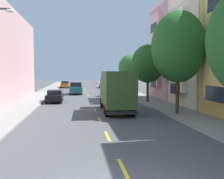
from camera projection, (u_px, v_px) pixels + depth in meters
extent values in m
plane|color=#4C4C4F|center=(89.00, 97.00, 37.13)|extent=(160.00, 160.00, 0.00)
cube|color=gray|center=(35.00, 99.00, 34.20)|extent=(3.20, 120.00, 0.14)
cube|color=gray|center=(141.00, 97.00, 36.10)|extent=(3.20, 120.00, 0.14)
cube|color=yellow|center=(123.00, 169.00, 9.44)|extent=(0.14, 2.20, 0.01)
cube|color=yellow|center=(107.00, 136.00, 14.39)|extent=(0.14, 2.20, 0.01)
cube|color=yellow|center=(100.00, 120.00, 19.33)|extent=(0.14, 2.20, 0.01)
cube|color=yellow|center=(95.00, 110.00, 24.27)|extent=(0.14, 2.20, 0.01)
cube|color=yellow|center=(92.00, 104.00, 29.22)|extent=(0.14, 2.20, 0.01)
cube|color=yellow|center=(90.00, 99.00, 34.16)|extent=(0.14, 2.20, 0.01)
cube|color=yellow|center=(88.00, 96.00, 39.11)|extent=(0.14, 2.20, 0.01)
cube|color=yellow|center=(87.00, 93.00, 44.05)|extent=(0.14, 2.20, 0.01)
cube|color=yellow|center=(86.00, 91.00, 49.00)|extent=(0.14, 2.20, 0.01)
cube|color=yellow|center=(85.00, 89.00, 53.94)|extent=(0.14, 2.20, 0.01)
cube|color=#F9D572|center=(219.00, 39.00, 18.52)|extent=(0.55, 3.33, 8.46)
cube|color=#1E232D|center=(214.00, 94.00, 18.74)|extent=(0.04, 2.53, 1.10)
cube|color=#1E232D|center=(215.00, 48.00, 18.53)|extent=(0.04, 2.53, 1.10)
cube|color=#1E232D|center=(217.00, 1.00, 18.31)|extent=(0.04, 2.53, 1.10)
cube|color=white|center=(184.00, 0.00, 25.81)|extent=(0.60, 7.41, 0.44)
cube|color=white|center=(178.00, 51.00, 26.06)|extent=(0.55, 3.33, 8.11)
cube|color=#1E232D|center=(175.00, 89.00, 26.27)|extent=(0.04, 2.53, 1.10)
cube|color=#1E232D|center=(175.00, 57.00, 26.07)|extent=(0.04, 2.53, 1.10)
cube|color=#1E232D|center=(176.00, 26.00, 25.86)|extent=(0.04, 2.53, 1.10)
cube|color=#CC9E9E|center=(196.00, 54.00, 34.31)|extent=(10.48, 7.41, 11.81)
cube|color=#FECACA|center=(160.00, 5.00, 33.24)|extent=(0.60, 7.41, 0.44)
cube|color=#FECACA|center=(156.00, 50.00, 33.54)|extent=(0.55, 3.33, 9.21)
cube|color=#1E232D|center=(153.00, 83.00, 33.78)|extent=(0.04, 2.53, 1.10)
cube|color=#1E232D|center=(153.00, 55.00, 33.55)|extent=(0.04, 2.53, 1.10)
cube|color=#1E232D|center=(154.00, 28.00, 33.31)|extent=(0.04, 2.53, 1.10)
cylinder|color=#47331E|center=(177.00, 94.00, 21.05)|extent=(0.28, 0.28, 3.25)
ellipsoid|color=#235B23|center=(178.00, 47.00, 20.81)|extent=(4.30, 4.30, 5.72)
cylinder|color=#47331E|center=(148.00, 90.00, 29.91)|extent=(0.31, 0.31, 2.71)
ellipsoid|color=#1E4C1E|center=(148.00, 64.00, 29.71)|extent=(3.73, 3.73, 4.35)
cylinder|color=#47331E|center=(131.00, 87.00, 38.76)|extent=(0.31, 0.31, 2.43)
ellipsoid|color=#2D6B2D|center=(132.00, 68.00, 38.57)|extent=(3.85, 3.85, 4.18)
ellipsoid|color=silver|center=(10.00, 11.00, 13.44)|extent=(0.44, 0.28, 0.20)
cube|color=#2D471E|center=(118.00, 89.00, 22.15)|extent=(2.52, 5.52, 2.92)
cube|color=#2D471E|center=(112.00, 90.00, 26.02)|extent=(2.35, 1.95, 2.20)
cube|color=black|center=(111.00, 85.00, 26.88)|extent=(2.02, 0.13, 0.97)
cube|color=black|center=(122.00, 113.00, 19.63)|extent=(2.40, 0.21, 0.24)
cylinder|color=black|center=(123.00, 102.00, 26.28)|extent=(0.30, 0.97, 0.96)
cylinder|color=black|center=(102.00, 103.00, 26.04)|extent=(0.30, 0.97, 0.96)
cylinder|color=black|center=(133.00, 110.00, 20.86)|extent=(0.30, 0.97, 0.96)
cylinder|color=black|center=(107.00, 111.00, 20.62)|extent=(0.30, 0.97, 0.96)
cylinder|color=black|center=(131.00, 108.00, 21.95)|extent=(0.30, 0.97, 0.96)
cylinder|color=black|center=(106.00, 109.00, 21.71)|extent=(0.30, 0.97, 0.96)
cube|color=tan|center=(104.00, 85.00, 59.28)|extent=(1.92, 4.55, 0.60)
cube|color=black|center=(104.00, 83.00, 59.03)|extent=(1.64, 2.20, 0.50)
cylinder|color=black|center=(106.00, 86.00, 60.94)|extent=(0.24, 0.67, 0.66)
cylinder|color=black|center=(100.00, 86.00, 60.68)|extent=(0.24, 0.67, 0.66)
cylinder|color=black|center=(108.00, 87.00, 57.92)|extent=(0.24, 0.67, 0.66)
cylinder|color=black|center=(101.00, 87.00, 57.67)|extent=(0.24, 0.67, 0.66)
cube|color=#7A9EC6|center=(123.00, 94.00, 33.74)|extent=(2.02, 5.31, 0.80)
cube|color=black|center=(121.00, 88.00, 34.85)|extent=(1.76, 1.60, 0.60)
cylinder|color=black|center=(127.00, 96.00, 35.67)|extent=(0.22, 0.66, 0.66)
cylinder|color=black|center=(114.00, 96.00, 35.43)|extent=(0.22, 0.66, 0.66)
cylinder|color=black|center=(133.00, 98.00, 32.11)|extent=(0.22, 0.66, 0.66)
cylinder|color=black|center=(118.00, 98.00, 31.87)|extent=(0.22, 0.66, 0.66)
cube|color=black|center=(55.00, 97.00, 30.55)|extent=(1.82, 4.51, 0.60)
cube|color=black|center=(55.00, 92.00, 30.74)|extent=(1.59, 2.17, 0.50)
cylinder|color=black|center=(46.00, 101.00, 28.95)|extent=(0.22, 0.66, 0.66)
cylinder|color=black|center=(61.00, 101.00, 29.17)|extent=(0.22, 0.66, 0.66)
cylinder|color=black|center=(49.00, 98.00, 31.97)|extent=(0.22, 0.66, 0.66)
cylinder|color=black|center=(62.00, 98.00, 32.19)|extent=(0.22, 0.66, 0.66)
cube|color=silver|center=(118.00, 91.00, 39.45)|extent=(1.82, 4.70, 0.62)
cube|color=black|center=(118.00, 88.00, 39.04)|extent=(1.60, 2.82, 0.55)
cylinder|color=black|center=(121.00, 92.00, 41.16)|extent=(0.22, 0.66, 0.66)
cylinder|color=black|center=(111.00, 93.00, 40.94)|extent=(0.22, 0.66, 0.66)
cylinder|color=black|center=(125.00, 94.00, 38.00)|extent=(0.22, 0.66, 0.66)
cylinder|color=black|center=(114.00, 94.00, 37.78)|extent=(0.22, 0.66, 0.66)
cube|color=orange|center=(65.00, 85.00, 59.32)|extent=(1.94, 4.75, 0.62)
cube|color=black|center=(65.00, 82.00, 59.65)|extent=(1.68, 2.86, 0.55)
cylinder|color=black|center=(61.00, 87.00, 57.67)|extent=(0.24, 0.67, 0.66)
cylinder|color=black|center=(68.00, 87.00, 57.84)|extent=(0.24, 0.67, 0.66)
cylinder|color=black|center=(62.00, 86.00, 60.84)|extent=(0.24, 0.67, 0.66)
cylinder|color=black|center=(69.00, 86.00, 61.01)|extent=(0.24, 0.67, 0.66)
cube|color=#195B60|center=(76.00, 89.00, 41.77)|extent=(1.95, 4.80, 0.90)
cube|color=black|center=(76.00, 84.00, 41.72)|extent=(1.72, 2.78, 0.70)
cylinder|color=black|center=(70.00, 93.00, 40.07)|extent=(0.22, 0.66, 0.66)
cylinder|color=black|center=(82.00, 93.00, 40.31)|extent=(0.22, 0.66, 0.66)
cylinder|color=black|center=(71.00, 91.00, 43.30)|extent=(0.22, 0.66, 0.66)
cylinder|color=black|center=(81.00, 91.00, 43.53)|extent=(0.22, 0.66, 0.66)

